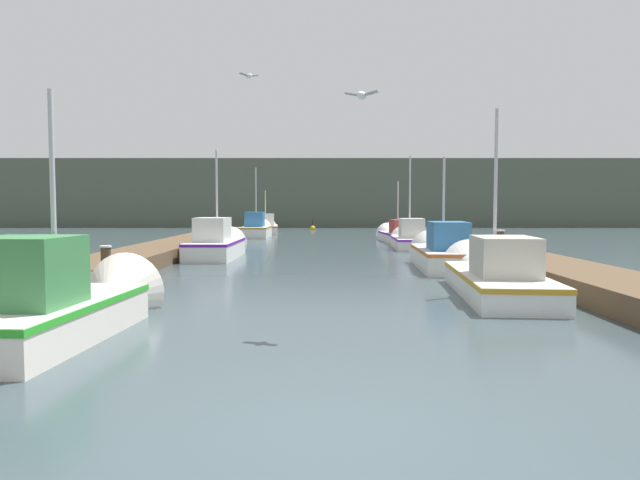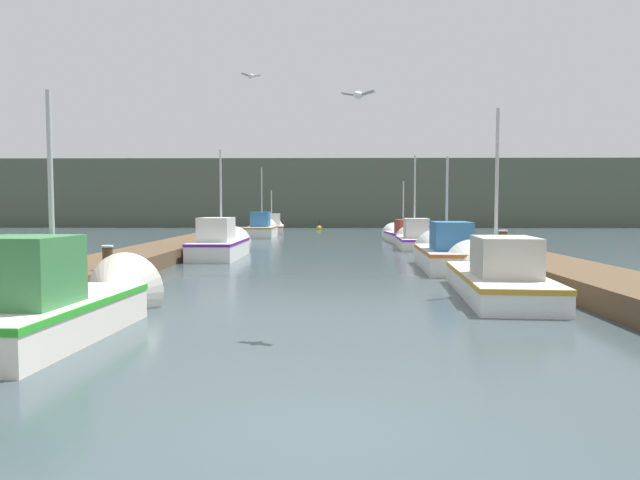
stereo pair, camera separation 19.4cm
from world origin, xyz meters
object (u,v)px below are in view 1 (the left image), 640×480
object	(u,v)px
fishing_boat_3	(221,244)
fishing_boat_7	(268,227)
fishing_boat_6	(259,229)
fishing_boat_5	(399,235)
fishing_boat_0	(70,303)
fishing_boat_1	(493,274)
mooring_piling_1	(503,251)
channel_buoy	(315,228)
seagull_1	(252,76)
seagull_lead	(364,95)
mooring_piling_0	(109,268)
fishing_boat_2	(445,253)
fishing_boat_4	(412,239)

from	to	relation	value
fishing_boat_3	fishing_boat_7	xyz separation A→B (m)	(-0.02, 19.92, -0.09)
fishing_boat_3	fishing_boat_6	size ratio (longest dim) A/B	1.09
fishing_boat_5	fishing_boat_6	xyz separation A→B (m)	(-8.48, 4.88, 0.12)
fishing_boat_0	fishing_boat_7	world-z (taller)	fishing_boat_0
fishing_boat_1	mooring_piling_1	distance (m)	3.82
channel_buoy	seagull_1	bearing A→B (deg)	-92.41
fishing_boat_1	fishing_boat_6	size ratio (longest dim) A/B	1.30
mooring_piling_1	seagull_lead	bearing A→B (deg)	-120.90
fishing_boat_0	seagull_1	xyz separation A→B (m)	(2.12, 6.81, 5.12)
fishing_boat_1	mooring_piling_0	size ratio (longest dim) A/B	5.89
fishing_boat_3	fishing_boat_2	bearing A→B (deg)	-23.95
fishing_boat_1	channel_buoy	distance (m)	34.51
fishing_boat_1	fishing_boat_5	size ratio (longest dim) A/B	1.05
fishing_boat_6	channel_buoy	world-z (taller)	fishing_boat_6
fishing_boat_2	channel_buoy	distance (m)	29.36
fishing_boat_7	channel_buoy	distance (m)	6.37
fishing_boat_1	seagull_1	bearing A→B (deg)	164.07
fishing_boat_2	fishing_boat_7	size ratio (longest dim) A/B	1.02
mooring_piling_0	seagull_1	size ratio (longest dim) A/B	2.06
fishing_boat_4	mooring_piling_1	world-z (taller)	fishing_boat_4
fishing_boat_1	fishing_boat_5	world-z (taller)	fishing_boat_1
seagull_1	fishing_boat_6	bearing A→B (deg)	-115.48
fishing_boat_5	fishing_boat_6	world-z (taller)	fishing_boat_6
seagull_lead	seagull_1	size ratio (longest dim) A/B	1.04
fishing_boat_0	fishing_boat_4	distance (m)	20.08
fishing_boat_5	seagull_lead	bearing A→B (deg)	-102.24
fishing_boat_7	seagull_lead	bearing A→B (deg)	-86.59
mooring_piling_0	seagull_1	bearing A→B (deg)	37.56
fishing_boat_7	seagull_1	size ratio (longest dim) A/B	10.33
mooring_piling_1	fishing_boat_3	bearing A→B (deg)	150.51
seagull_lead	fishing_boat_6	bearing A→B (deg)	121.14
fishing_boat_6	seagull_lead	size ratio (longest dim) A/B	8.94
fishing_boat_0	seagull_1	distance (m)	8.78
fishing_boat_5	mooring_piling_1	size ratio (longest dim) A/B	4.66
channel_buoy	fishing_boat_0	bearing A→B (deg)	-95.11
fishing_boat_0	fishing_boat_3	world-z (taller)	fishing_boat_3
fishing_boat_4	seagull_lead	world-z (taller)	fishing_boat_4
fishing_boat_7	mooring_piling_1	xyz separation A→B (m)	(9.50, -25.28, 0.23)
fishing_boat_5	mooring_piling_0	xyz separation A→B (m)	(-9.42, -18.74, 0.16)
fishing_boat_6	fishing_boat_1	bearing A→B (deg)	-70.98
fishing_boat_0	channel_buoy	bearing A→B (deg)	88.94
mooring_piling_0	mooring_piling_1	bearing A→B (deg)	19.22
channel_buoy	seagull_lead	distance (m)	38.78
fishing_boat_2	mooring_piling_1	distance (m)	2.16
fishing_boat_2	seagull_1	world-z (taller)	seagull_1
fishing_boat_7	channel_buoy	size ratio (longest dim) A/B	5.75
seagull_1	fishing_boat_5	bearing A→B (deg)	-142.44
fishing_boat_7	fishing_boat_6	bearing A→B (deg)	-95.55
fishing_boat_0	fishing_boat_7	distance (m)	33.35
channel_buoy	fishing_boat_6	bearing A→B (deg)	-108.31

